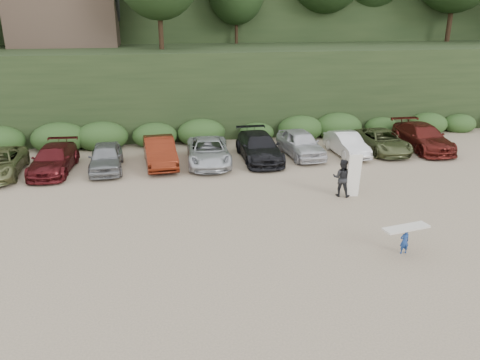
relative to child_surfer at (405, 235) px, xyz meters
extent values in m
plane|color=tan|center=(-3.49, 2.57, -0.75)|extent=(120.00, 120.00, 0.00)
cube|color=black|center=(-3.49, 24.57, 2.25)|extent=(80.00, 14.00, 6.00)
cube|color=black|center=(-3.49, 42.57, 7.25)|extent=(90.00, 30.00, 16.00)
cube|color=#2B491E|center=(-4.04, 17.07, -0.15)|extent=(46.20, 2.00, 1.20)
cube|color=brown|center=(-15.49, 26.57, 7.25)|extent=(8.00, 6.00, 4.00)
imported|color=#4C1114|center=(-14.76, 12.34, -0.01)|extent=(2.42, 5.20, 1.47)
imported|color=gray|center=(-11.88, 12.18, 0.02)|extent=(1.95, 4.56, 1.53)
imported|color=#5E1D0E|center=(-8.82, 12.59, 0.07)|extent=(2.07, 5.05, 1.63)
imported|color=#B5B9BD|center=(-5.97, 12.32, 0.00)|extent=(2.74, 5.46, 1.48)
imported|color=black|center=(-2.83, 12.56, 0.05)|extent=(2.27, 5.53, 1.60)
imported|color=silver|center=(-0.09, 12.88, 0.07)|extent=(2.34, 4.96, 1.64)
imported|color=silver|center=(2.86, 12.58, -0.04)|extent=(1.67, 4.36, 1.42)
imported|color=#515934|center=(5.42, 12.90, -0.05)|extent=(2.37, 5.06, 1.40)
imported|color=#551713|center=(8.26, 12.88, 0.07)|extent=(2.42, 5.69, 1.64)
imported|color=navy|center=(0.00, 0.00, -0.25)|extent=(0.37, 0.25, 1.00)
cube|color=silver|center=(0.00, 0.00, 0.31)|extent=(1.89, 0.82, 0.07)
imported|color=black|center=(-0.12, 5.97, 0.19)|extent=(1.14, 1.06, 1.88)
cube|color=white|center=(0.37, 5.70, 0.36)|extent=(0.66, 0.41, 2.22)
camera|label=1|loc=(-8.85, -14.35, 7.88)|focal=35.00mm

